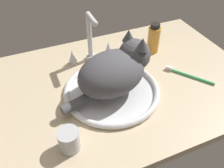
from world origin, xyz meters
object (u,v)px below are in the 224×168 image
Objects in this scene: sink_basin at (112,90)px; cat at (117,69)px; faucet at (91,43)px; toothbrush at (188,75)px; metal_jar at (69,140)px; amber_bottle at (154,39)px.

sink_basin is 8.91cm from cat.
faucet reaches higher than toothbrush.
cat is at bearing 37.33° from metal_jar.
sink_basin is 5.00× the size of metal_jar.
sink_basin is 1.62× the size of faucet.
metal_jar is at bearing -142.67° from cat.
metal_jar is at bearing -117.66° from faucet.
cat is at bearing 172.08° from toothbrush.
faucet is 40.22cm from toothbrush.
faucet is 0.60× the size of cat.
sink_basin is at bearing -90.00° from faucet.
toothbrush is (50.42, 12.88, -2.82)cm from metal_jar.
amber_bottle is 1.92× the size of metal_jar.
metal_jar reaches higher than toothbrush.
metal_jar is at bearing -144.16° from amber_bottle.
amber_bottle reaches higher than toothbrush.
faucet is at bearing 140.70° from toothbrush.
cat is 2.68× the size of amber_bottle.
sink_basin is at bearing -164.63° from cat.
cat is at bearing 15.37° from sink_basin.
cat reaches higher than sink_basin.
faucet is 1.60× the size of amber_bottle.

